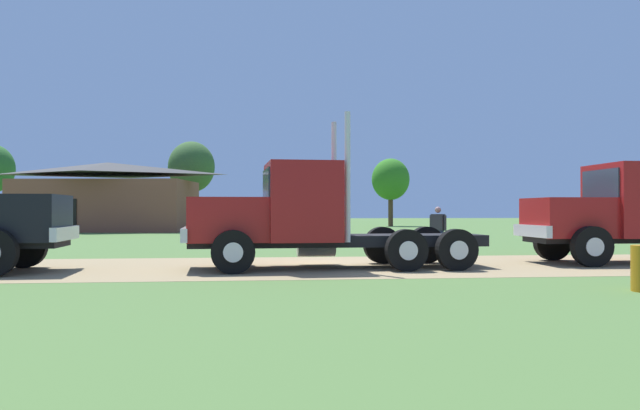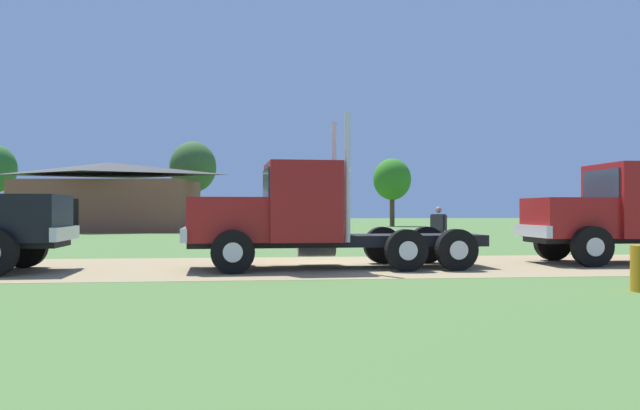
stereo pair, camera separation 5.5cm
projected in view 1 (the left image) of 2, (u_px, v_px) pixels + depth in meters
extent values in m
plane|color=#4D6F35|center=(328.00, 266.00, 16.83)|extent=(200.00, 200.00, 0.00)
cube|color=#978159|center=(328.00, 266.00, 16.83)|extent=(120.00, 6.56, 0.01)
cube|color=black|center=(338.00, 240.00, 16.31)|extent=(7.47, 1.89, 0.28)
cube|color=maroon|center=(228.00, 219.00, 15.89)|extent=(2.01, 2.12, 1.07)
cube|color=silver|center=(186.00, 234.00, 15.73)|extent=(0.26, 2.23, 0.32)
cube|color=maroon|center=(302.00, 202.00, 16.18)|extent=(1.84, 2.40, 1.94)
cube|color=#2D3D4C|center=(266.00, 186.00, 16.04)|extent=(0.13, 1.93, 0.85)
cylinder|color=silver|center=(348.00, 177.00, 15.43)|extent=(0.14, 0.14, 3.12)
cylinder|color=silver|center=(334.00, 180.00, 17.24)|extent=(0.14, 0.14, 3.12)
cylinder|color=silver|center=(316.00, 247.00, 17.25)|extent=(1.02, 0.57, 0.52)
cylinder|color=black|center=(233.00, 252.00, 14.76)|extent=(1.02, 0.35, 1.01)
cylinder|color=silver|center=(233.00, 252.00, 14.60)|extent=(0.45, 0.06, 0.45)
cylinder|color=black|center=(231.00, 246.00, 17.04)|extent=(1.02, 0.35, 1.01)
cylinder|color=silver|center=(231.00, 246.00, 17.20)|extent=(0.45, 0.06, 0.45)
cylinder|color=black|center=(457.00, 250.00, 15.59)|extent=(1.02, 0.35, 1.01)
cylinder|color=silver|center=(459.00, 250.00, 15.43)|extent=(0.45, 0.06, 0.45)
cylinder|color=black|center=(426.00, 245.00, 17.88)|extent=(1.02, 0.35, 1.01)
cylinder|color=silver|center=(424.00, 244.00, 18.04)|extent=(0.45, 0.06, 0.45)
cylinder|color=black|center=(407.00, 250.00, 15.40)|extent=(1.02, 0.35, 1.01)
cylinder|color=silver|center=(408.00, 251.00, 15.24)|extent=(0.45, 0.06, 0.45)
cylinder|color=black|center=(382.00, 245.00, 17.68)|extent=(1.02, 0.35, 1.01)
cylinder|color=silver|center=(381.00, 245.00, 17.84)|extent=(0.45, 0.06, 0.45)
cube|color=maroon|center=(567.00, 218.00, 17.68)|extent=(1.96, 2.03, 1.08)
cube|color=silver|center=(532.00, 231.00, 17.59)|extent=(0.21, 2.18, 0.32)
cube|color=maroon|center=(634.00, 201.00, 17.85)|extent=(1.94, 2.31, 2.02)
cube|color=#2D3D4C|center=(600.00, 186.00, 17.77)|extent=(0.08, 1.90, 0.89)
cylinder|color=black|center=(592.00, 247.00, 16.55)|extent=(1.05, 0.32, 1.05)
cylinder|color=silver|center=(595.00, 247.00, 16.39)|extent=(0.47, 0.05, 0.47)
cylinder|color=black|center=(552.00, 242.00, 18.81)|extent=(1.05, 0.32, 1.05)
cylinder|color=silver|center=(550.00, 242.00, 18.97)|extent=(0.47, 0.05, 0.47)
cube|color=black|center=(14.00, 218.00, 15.21)|extent=(2.26, 2.14, 1.09)
cube|color=silver|center=(65.00, 233.00, 15.37)|extent=(0.24, 2.26, 0.32)
cylinder|color=black|center=(25.00, 247.00, 16.35)|extent=(1.09, 0.34, 1.08)
cylinder|color=silver|center=(27.00, 246.00, 16.51)|extent=(0.49, 0.06, 0.48)
cube|color=#2D2D33|center=(438.00, 222.00, 22.02)|extent=(0.49, 0.49, 0.55)
sphere|color=#926A66|center=(438.00, 210.00, 22.03)|extent=(0.21, 0.21, 0.21)
cube|color=#1E284C|center=(440.00, 242.00, 21.96)|extent=(0.24, 0.24, 0.78)
cube|color=#1E284C|center=(436.00, 242.00, 22.08)|extent=(0.24, 0.24, 0.78)
cylinder|color=#2D2D33|center=(445.00, 223.00, 21.86)|extent=(0.10, 0.10, 0.52)
cylinder|color=#2D2D33|center=(431.00, 223.00, 22.19)|extent=(0.10, 0.10, 0.52)
cube|color=brown|center=(108.00, 206.00, 45.15)|extent=(12.21, 8.21, 3.51)
pyramid|color=#343434|center=(108.00, 169.00, 45.18)|extent=(12.82, 8.62, 0.86)
cube|color=black|center=(63.00, 216.00, 41.81)|extent=(1.79, 0.31, 2.20)
cylinder|color=#513823|center=(191.00, 207.00, 52.88)|extent=(0.44, 0.44, 3.49)
ellipsoid|color=#375C2B|center=(191.00, 167.00, 52.91)|extent=(3.78, 3.78, 4.16)
cylinder|color=#513823|center=(391.00, 210.00, 59.24)|extent=(0.44, 0.44, 2.92)
ellipsoid|color=#31781F|center=(391.00, 179.00, 59.26)|extent=(3.46, 3.46, 3.80)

